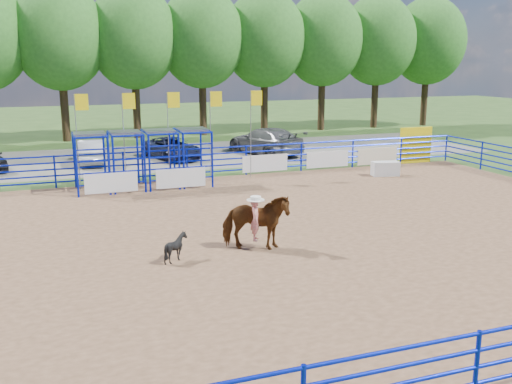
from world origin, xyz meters
The scene contains 12 objects.
ground centered at (0.00, 0.00, 0.00)m, with size 120.00×120.00×0.00m, color #3B5B24.
arena_dirt centered at (0.00, 0.00, 0.01)m, with size 30.00×20.00×0.02m, color brown.
gravel_strip centered at (0.00, 17.00, 0.01)m, with size 40.00×10.00×0.01m, color slate.
announcer_table centered at (9.41, 7.44, 0.37)m, with size 1.31×0.61×0.70m, color silver.
horse_and_rider centered at (-0.48, -1.05, 0.93)m, with size 2.23×1.63×2.28m.
calf centered at (-2.95, -1.22, 0.43)m, with size 0.66×0.74×0.81m, color black.
car_b centered at (-4.00, 16.07, 0.68)m, with size 1.41×4.05×1.33m, color #9D9FA5.
car_c centered at (0.53, 16.03, 0.63)m, with size 2.05×4.44×1.24m, color #141732.
car_d centered at (6.23, 15.84, 0.81)m, with size 2.25×5.54×1.61m, color #505052.
perimeter_fence centered at (0.00, 0.00, 0.75)m, with size 30.10×20.10×1.50m.
chute_assembly centered at (-1.90, 8.84, 1.26)m, with size 19.32×2.41×4.20m.
treeline centered at (0.00, 26.00, 7.53)m, with size 56.40×6.40×11.24m.
Camera 1 is at (-6.04, -16.47, 5.59)m, focal length 40.00 mm.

